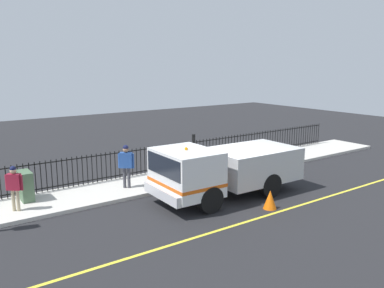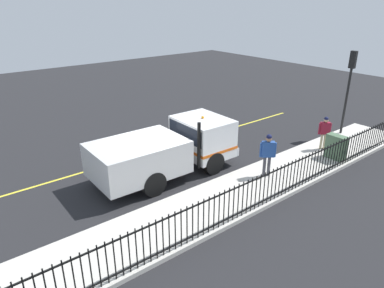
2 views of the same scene
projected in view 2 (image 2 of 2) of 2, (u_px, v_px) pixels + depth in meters
name	position (u px, v px, depth m)	size (l,w,h in m)	color
ground_plane	(156.00, 178.00, 14.49)	(55.25, 55.25, 0.00)	#232326
sidewalk_slab	(204.00, 208.00, 12.27)	(2.62, 25.11, 0.15)	beige
lane_marking	(128.00, 159.00, 16.21)	(0.12, 22.60, 0.01)	yellow
work_truck	(172.00, 146.00, 14.49)	(2.56, 6.15, 2.41)	white
worker_standing	(268.00, 151.00, 13.99)	(0.49, 0.54, 1.79)	#264C99
pedestrian_distant	(325.00, 129.00, 16.61)	(0.43, 0.50, 1.60)	maroon
iron_fence	(229.00, 205.00, 11.14)	(0.04, 21.38, 1.27)	black
traffic_light_near	(350.00, 76.00, 17.80)	(0.32, 0.23, 4.30)	black
utility_cabinet	(336.00, 147.00, 15.75)	(0.88, 0.41, 1.09)	#4C6B4C
traffic_cone	(135.00, 154.00, 15.88)	(0.48, 0.48, 0.69)	orange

